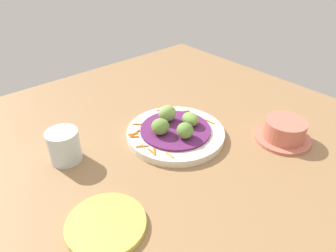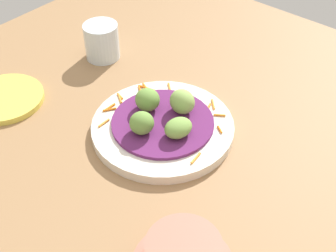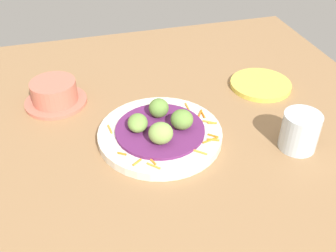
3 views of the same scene
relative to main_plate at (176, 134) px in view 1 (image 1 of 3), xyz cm
name	(u,v)px [view 1 (image 1 of 3)]	position (x,y,z in cm)	size (l,w,h in cm)	color
table_surface	(173,141)	(0.05, 0.92, -1.94)	(110.00, 110.00, 2.00)	#936D47
main_plate	(176,134)	(0.00, 0.00, 0.00)	(26.02, 26.02, 1.88)	silver
cabbage_bed	(176,130)	(0.00, 0.00, 1.27)	(18.66, 18.66, 0.66)	#60235B
carrot_garnish	(156,131)	(3.06, 4.05, 1.14)	(19.59, 22.75, 0.40)	orange
guac_scoop_left	(160,127)	(0.96, 4.43, 3.69)	(4.52, 4.67, 4.18)	olive
guac_scoop_center	(185,131)	(-4.43, 0.96, 3.64)	(4.35, 4.26, 4.09)	olive
guac_scoop_right	(190,119)	(-0.96, -4.43, 3.21)	(4.12, 5.20, 3.23)	#759E47
guac_scoop_back	(167,113)	(4.43, -0.96, 3.86)	(4.90, 4.37, 4.53)	#84A851
side_plate_small	(106,224)	(-13.33, 29.71, -0.34)	(15.22, 15.22, 1.20)	#E0CC4C
terracotta_bowl	(284,131)	(-19.54, -20.46, 1.65)	(14.52, 14.52, 5.74)	#C66B56
water_glass	(64,146)	(10.24, 26.28, 3.02)	(7.55, 7.55, 7.93)	silver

